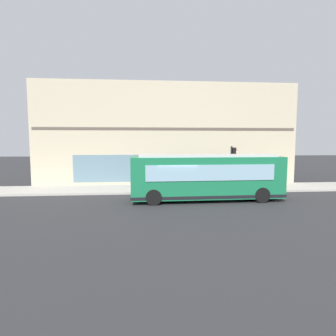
% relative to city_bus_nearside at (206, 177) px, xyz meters
% --- Properties ---
extents(ground, '(120.00, 120.00, 0.00)m').
position_rel_city_bus_nearside_xyz_m(ground, '(-0.21, 2.05, -1.55)').
color(ground, '#2D2D30').
extents(sidewalk_curb, '(3.83, 40.00, 0.15)m').
position_rel_city_bus_nearside_xyz_m(sidewalk_curb, '(4.30, 2.05, -1.48)').
color(sidewalk_curb, '#B2ADA3').
rests_on(sidewalk_curb, ground).
extents(building_corner, '(9.59, 23.62, 9.22)m').
position_rel_city_bus_nearside_xyz_m(building_corner, '(10.98, 2.05, 3.05)').
color(building_corner, beige).
rests_on(building_corner, ground).
extents(city_bus_nearside, '(2.76, 10.09, 3.07)m').
position_rel_city_bus_nearside_xyz_m(city_bus_nearside, '(0.00, 0.00, 0.00)').
color(city_bus_nearside, '#197247').
rests_on(city_bus_nearside, ground).
extents(traffic_light_near_corner, '(0.32, 0.49, 3.44)m').
position_rel_city_bus_nearside_xyz_m(traffic_light_near_corner, '(2.77, -2.74, 1.00)').
color(traffic_light_near_corner, black).
rests_on(traffic_light_near_corner, sidewalk_curb).
extents(fire_hydrant, '(0.35, 0.35, 0.74)m').
position_rel_city_bus_nearside_xyz_m(fire_hydrant, '(4.80, -0.63, -1.04)').
color(fire_hydrant, red).
rests_on(fire_hydrant, sidewalk_curb).
extents(pedestrian_near_building_entrance, '(0.32, 0.32, 1.68)m').
position_rel_city_bus_nearside_xyz_m(pedestrian_near_building_entrance, '(3.14, -4.06, -0.44)').
color(pedestrian_near_building_entrance, gold).
rests_on(pedestrian_near_building_entrance, sidewalk_curb).
extents(pedestrian_near_hydrant, '(0.32, 0.32, 1.80)m').
position_rel_city_bus_nearside_xyz_m(pedestrian_near_hydrant, '(3.67, -3.35, -0.36)').
color(pedestrian_near_hydrant, black).
rests_on(pedestrian_near_hydrant, sidewalk_curb).
extents(newspaper_vending_box, '(0.44, 0.43, 0.90)m').
position_rel_city_bus_nearside_xyz_m(newspaper_vending_box, '(5.40, 4.61, -0.95)').
color(newspaper_vending_box, '#263F99').
rests_on(newspaper_vending_box, sidewalk_curb).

